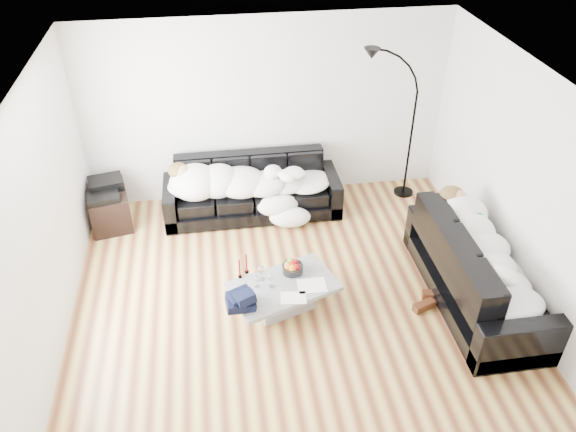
{
  "coord_description": "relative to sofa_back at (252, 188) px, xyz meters",
  "views": [
    {
      "loc": [
        -0.76,
        -4.8,
        4.55
      ],
      "look_at": [
        0.0,
        0.3,
        0.9
      ],
      "focal_mm": 35.0,
      "sensor_mm": 36.0,
      "label": 1
    }
  ],
  "objects": [
    {
      "name": "wall_left",
      "position": [
        -2.21,
        -1.74,
        0.91
      ],
      "size": [
        0.02,
        4.5,
        2.6
      ],
      "primitive_type": "cube",
      "color": "silver",
      "rests_on": "ground"
    },
    {
      "name": "newspaper_a",
      "position": [
        0.47,
        -2.01,
        -0.05
      ],
      "size": [
        0.32,
        0.24,
        0.01
      ],
      "primitive_type": "cube",
      "rotation": [
        0.0,
        0.0,
        -0.0
      ],
      "color": "silver",
      "rests_on": "coffee_table"
    },
    {
      "name": "coffee_table",
      "position": [
        0.16,
        -1.95,
        -0.23
      ],
      "size": [
        1.31,
        1.01,
        0.34
      ],
      "primitive_type": "cube",
      "rotation": [
        0.0,
        0.0,
        0.33
      ],
      "color": "#939699",
      "rests_on": "ground"
    },
    {
      "name": "av_cabinet",
      "position": [
        -1.95,
        0.03,
        -0.14
      ],
      "size": [
        0.64,
        0.82,
        0.51
      ],
      "primitive_type": "cube",
      "rotation": [
        0.0,
        0.0,
        0.2
      ],
      "color": "black",
      "rests_on": "ground"
    },
    {
      "name": "wine_glass_a",
      "position": [
        -0.07,
        -1.82,
        0.04
      ],
      "size": [
        0.09,
        0.09,
        0.19
      ],
      "primitive_type": "cylinder",
      "rotation": [
        0.0,
        0.0,
        -0.08
      ],
      "color": "white",
      "rests_on": "coffee_table"
    },
    {
      "name": "teal_cushion",
      "position": [
        2.3,
        -1.42,
        0.33
      ],
      "size": [
        0.42,
        0.38,
        0.2
      ],
      "primitive_type": "ellipsoid",
      "rotation": [
        0.0,
        0.0,
        0.24
      ],
      "color": "#0D5C61",
      "rests_on": "sofa_right"
    },
    {
      "name": "shoes",
      "position": [
        1.81,
        -2.15,
        -0.34
      ],
      "size": [
        0.49,
        0.39,
        0.1
      ],
      "primitive_type": null,
      "rotation": [
        0.0,
        0.0,
        0.15
      ],
      "color": "#472311",
      "rests_on": "ground"
    },
    {
      "name": "sofa_back",
      "position": [
        0.0,
        0.0,
        0.0
      ],
      "size": [
        2.41,
        0.83,
        0.79
      ],
      "primitive_type": "cube",
      "color": "black",
      "rests_on": "ground"
    },
    {
      "name": "ground",
      "position": [
        0.29,
        -1.74,
        -0.39
      ],
      "size": [
        5.0,
        5.0,
        0.0
      ],
      "primitive_type": "plane",
      "color": "brown",
      "rests_on": "ground"
    },
    {
      "name": "ceiling",
      "position": [
        0.29,
        -1.74,
        2.21
      ],
      "size": [
        5.0,
        5.0,
        0.0
      ],
      "primitive_type": "plane",
      "color": "white",
      "rests_on": "ground"
    },
    {
      "name": "wall_back",
      "position": [
        0.29,
        0.51,
        0.91
      ],
      "size": [
        5.0,
        0.02,
        2.6
      ],
      "primitive_type": "cube",
      "color": "silver",
      "rests_on": "ground"
    },
    {
      "name": "fruit_bowl",
      "position": [
        0.29,
        -1.75,
        0.02
      ],
      "size": [
        0.27,
        0.27,
        0.15
      ],
      "primitive_type": "cylinder",
      "rotation": [
        0.0,
        0.0,
        -0.14
      ],
      "color": "white",
      "rests_on": "coffee_table"
    },
    {
      "name": "sleeper_back",
      "position": [
        0.0,
        -0.05,
        0.23
      ],
      "size": [
        2.04,
        0.7,
        0.41
      ],
      "primitive_type": null,
      "color": "white",
      "rests_on": "sofa_back"
    },
    {
      "name": "newspaper_b",
      "position": [
        0.24,
        -2.18,
        -0.05
      ],
      "size": [
        0.29,
        0.22,
        0.01
      ],
      "primitive_type": "cube",
      "rotation": [
        0.0,
        0.0,
        -0.1
      ],
      "color": "silver",
      "rests_on": "coffee_table"
    },
    {
      "name": "sleeper_right",
      "position": [
        2.36,
        -2.11,
        0.26
      ],
      "size": [
        0.81,
        1.91,
        0.47
      ],
      "primitive_type": null,
      "rotation": [
        0.0,
        0.0,
        1.57
      ],
      "color": "white",
      "rests_on": "sofa_right"
    },
    {
      "name": "navy_jacket",
      "position": [
        -0.3,
        -2.22,
        0.1
      ],
      "size": [
        0.36,
        0.32,
        0.16
      ],
      "primitive_type": null,
      "rotation": [
        0.0,
        0.0,
        0.17
      ],
      "color": "black",
      "rests_on": "coffee_table"
    },
    {
      "name": "sofa_right",
      "position": [
        2.36,
        -2.11,
        0.06
      ],
      "size": [
        0.96,
        2.23,
        0.9
      ],
      "primitive_type": "cube",
      "rotation": [
        0.0,
        0.0,
        1.57
      ],
      "color": "black",
      "rests_on": "ground"
    },
    {
      "name": "wine_glass_c",
      "position": [
        0.02,
        -1.96,
        0.04
      ],
      "size": [
        0.09,
        0.09,
        0.18
      ],
      "primitive_type": "cylinder",
      "rotation": [
        0.0,
        0.0,
        0.1
      ],
      "color": "white",
      "rests_on": "coffee_table"
    },
    {
      "name": "floor_lamp",
      "position": [
        2.27,
        0.16,
        0.59
      ],
      "size": [
        0.76,
        0.48,
        1.96
      ],
      "primitive_type": null,
      "rotation": [
        0.0,
        0.0,
        -0.29
      ],
      "color": "black",
      "rests_on": "ground"
    },
    {
      "name": "candle_right",
      "position": [
        -0.22,
        -1.69,
        0.07
      ],
      "size": [
        0.06,
        0.06,
        0.26
      ],
      "primitive_type": "cylinder",
      "rotation": [
        0.0,
        0.0,
        0.22
      ],
      "color": "maroon",
      "rests_on": "coffee_table"
    },
    {
      "name": "wall_right",
      "position": [
        2.79,
        -1.74,
        0.91
      ],
      "size": [
        0.02,
        4.5,
        2.6
      ],
      "primitive_type": "cube",
      "color": "silver",
      "rests_on": "ground"
    },
    {
      "name": "candle_left",
      "position": [
        -0.31,
        -1.75,
        0.07
      ],
      "size": [
        0.06,
        0.06,
        0.25
      ],
      "primitive_type": "cylinder",
      "rotation": [
        0.0,
        0.0,
        -0.29
      ],
      "color": "maroon",
      "rests_on": "coffee_table"
    },
    {
      "name": "wine_glass_b",
      "position": [
        -0.13,
        -1.94,
        0.02
      ],
      "size": [
        0.07,
        0.07,
        0.15
      ],
      "primitive_type": "cylinder",
      "rotation": [
        0.0,
        0.0,
        -0.03
      ],
      "color": "white",
      "rests_on": "coffee_table"
    },
    {
      "name": "stereo",
      "position": [
        -1.95,
        0.03,
        0.18
      ],
      "size": [
        0.5,
        0.42,
        0.13
      ],
      "primitive_type": "cube",
      "rotation": [
        0.0,
        0.0,
        0.21
      ],
      "color": "black",
      "rests_on": "av_cabinet"
    }
  ]
}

